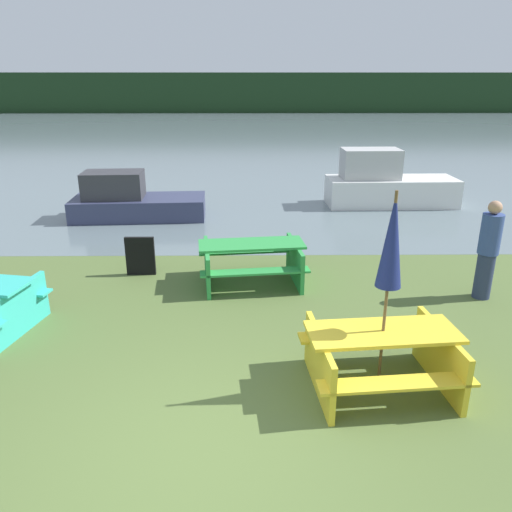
% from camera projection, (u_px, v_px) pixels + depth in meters
% --- Properties ---
extents(ground_plane, '(60.00, 60.00, 0.00)m').
position_uv_depth(ground_plane, '(197.00, 455.00, 5.03)').
color(ground_plane, '#516633').
extents(water, '(60.00, 50.00, 0.00)m').
position_uv_depth(water, '(242.00, 132.00, 34.16)').
color(water, slate).
rests_on(water, ground_plane).
extents(far_treeline, '(80.00, 1.60, 4.00)m').
position_uv_depth(far_treeline, '(245.00, 93.00, 52.30)').
color(far_treeline, '#193319').
rests_on(far_treeline, water).
extents(picnic_table_yellow, '(1.90, 1.53, 0.77)m').
position_uv_depth(picnic_table_yellow, '(381.00, 353.00, 6.00)').
color(picnic_table_yellow, yellow).
rests_on(picnic_table_yellow, ground_plane).
extents(picnic_table_green, '(2.04, 1.59, 0.77)m').
position_uv_depth(picnic_table_green, '(252.00, 259.00, 9.10)').
color(picnic_table_green, green).
rests_on(picnic_table_green, ground_plane).
extents(umbrella_navy, '(0.29, 0.29, 2.45)m').
position_uv_depth(umbrella_navy, '(392.00, 242.00, 5.52)').
color(umbrella_navy, brown).
rests_on(umbrella_navy, ground_plane).
extents(boat, '(3.57, 1.59, 1.26)m').
position_uv_depth(boat, '(132.00, 201.00, 13.34)').
color(boat, '#333856').
rests_on(boat, water).
extents(boat_second, '(3.76, 1.43, 1.65)m').
position_uv_depth(boat_second, '(386.00, 185.00, 14.64)').
color(boat_second, silver).
rests_on(boat_second, water).
extents(person, '(0.34, 0.34, 1.71)m').
position_uv_depth(person, '(488.00, 250.00, 8.35)').
color(person, '#283351').
rests_on(person, ground_plane).
extents(signboard, '(0.55, 0.08, 0.75)m').
position_uv_depth(signboard, '(140.00, 256.00, 9.51)').
color(signboard, black).
rests_on(signboard, ground_plane).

